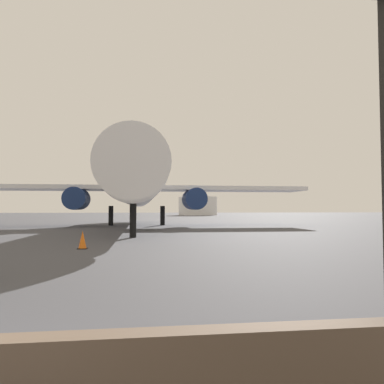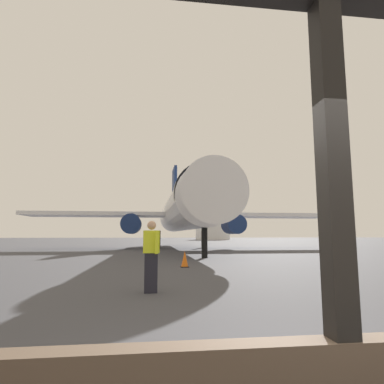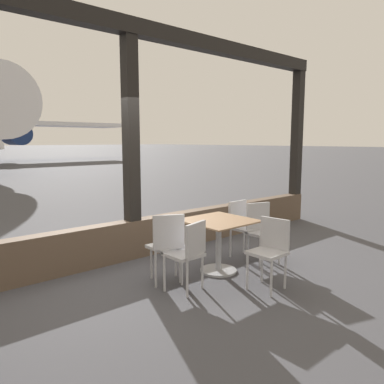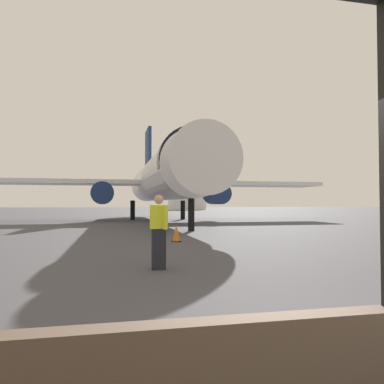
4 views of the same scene
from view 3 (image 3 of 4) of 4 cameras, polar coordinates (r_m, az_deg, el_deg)
name	(u,v)px [view 3 (image 3 of 4)]	position (r m, az deg, el deg)	size (l,w,h in m)	color
window_frame	(132,176)	(5.88, -9.22, 2.44)	(9.18, 0.24, 3.66)	brown
dining_table	(219,239)	(5.31, 4.10, -7.20)	(0.89, 0.89, 0.75)	#8C6B4C
cafe_chair_window_left	(270,246)	(4.83, 11.91, -8.15)	(0.42, 0.42, 0.88)	#B2B2B7
cafe_chair_window_right	(261,227)	(5.83, 10.54, -5.32)	(0.49, 0.49, 0.90)	#B2B2B7
cafe_chair_aisle_left	(242,223)	(6.03, 7.69, -4.76)	(0.41, 0.41, 0.89)	#B2B2B7
cafe_chair_aisle_right	(189,250)	(4.61, -0.49, -8.83)	(0.47, 0.47, 0.88)	#B2B2B7
cafe_chair_side_extra	(167,242)	(4.83, -3.81, -7.67)	(0.51, 0.51, 0.94)	#B2B2B7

